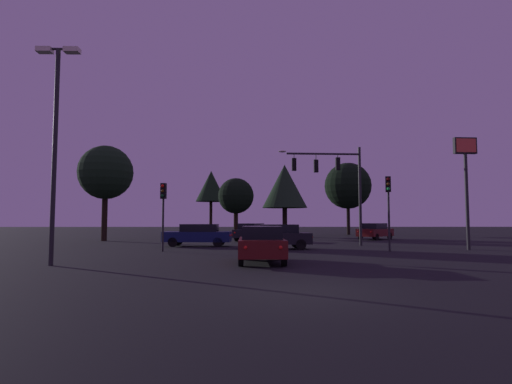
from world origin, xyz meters
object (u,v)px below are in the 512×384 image
at_px(car_nearside_lane, 261,244).
at_px(tree_left_far, 211,186).
at_px(car_crossing_right, 277,236).
at_px(parking_lot_lamp_post, 56,127).
at_px(traffic_signal_mast_arm, 335,176).
at_px(car_crossing_left, 198,235).
at_px(car_far_lane, 375,231).
at_px(tree_right_cluster, 106,173).
at_px(traffic_light_corner_right, 388,198).
at_px(tree_center_horizon, 348,186).
at_px(store_sign_illuminated, 466,167).
at_px(tree_lot_edge, 236,196).
at_px(car_parked_lot, 252,232).
at_px(tree_behind_sign, 285,186).
at_px(traffic_light_corner_left, 163,203).

distance_m(car_nearside_lane, tree_left_far, 34.46).
xyz_separation_m(car_crossing_right, parking_lot_lamp_post, (-9.49, -9.04, 4.67)).
height_order(traffic_signal_mast_arm, car_crossing_left, traffic_signal_mast_arm).
relative_size(car_nearside_lane, parking_lot_lamp_post, 0.48).
height_order(car_far_lane, tree_right_cluster, tree_right_cluster).
xyz_separation_m(traffic_light_corner_right, tree_center_horizon, (4.54, 27.59, 3.11)).
relative_size(parking_lot_lamp_post, tree_left_far, 1.09).
bearing_deg(tree_left_far, tree_center_horizon, 0.18).
relative_size(traffic_light_corner_right, tree_left_far, 0.54).
relative_size(car_nearside_lane, store_sign_illuminated, 0.61).
relative_size(traffic_signal_mast_arm, car_nearside_lane, 1.68).
bearing_deg(traffic_light_corner_right, tree_center_horizon, 80.66).
distance_m(parking_lot_lamp_post, tree_lot_edge, 27.14).
height_order(car_nearside_lane, parking_lot_lamp_post, parking_lot_lamp_post).
distance_m(traffic_light_corner_right, tree_right_cluster, 24.17).
distance_m(car_far_lane, car_parked_lot, 11.71).
bearing_deg(car_nearside_lane, tree_lot_edge, 94.14).
distance_m(car_far_lane, tree_behind_sign, 11.22).
distance_m(car_crossing_left, car_far_lane, 18.06).
relative_size(car_nearside_lane, car_far_lane, 1.01).
bearing_deg(store_sign_illuminated, tree_center_horizon, 91.31).
relative_size(traffic_light_corner_left, car_crossing_right, 0.90).
bearing_deg(tree_left_far, traffic_light_corner_left, -90.45).
bearing_deg(car_crossing_left, tree_lot_edge, 81.49).
relative_size(car_far_lane, tree_lot_edge, 0.66).
bearing_deg(store_sign_illuminated, tree_behind_sign, 114.87).
distance_m(car_nearside_lane, tree_behind_sign, 27.69).
bearing_deg(traffic_light_corner_left, store_sign_illuminated, 2.87).
distance_m(car_crossing_left, tree_left_far, 23.36).
xyz_separation_m(traffic_light_corner_left, car_parked_lot, (5.19, 12.22, -1.99)).
height_order(car_parked_lot, tree_lot_edge, tree_lot_edge).
height_order(parking_lot_lamp_post, tree_left_far, parking_lot_lamp_post).
relative_size(store_sign_illuminated, tree_center_horizon, 0.75).
bearing_deg(store_sign_illuminated, car_parked_lot, 138.82).
height_order(car_crossing_right, tree_lot_edge, tree_lot_edge).
height_order(parking_lot_lamp_post, store_sign_illuminated, parking_lot_lamp_post).
distance_m(tree_center_horizon, tree_lot_edge, 16.32).
xyz_separation_m(car_crossing_left, car_far_lane, (15.28, 9.63, -0.00)).
xyz_separation_m(traffic_signal_mast_arm, car_crossing_left, (-9.59, -0.48, -4.14)).
height_order(traffic_light_corner_left, tree_left_far, tree_left_far).
height_order(car_parked_lot, store_sign_illuminated, store_sign_illuminated).
relative_size(traffic_light_corner_right, car_crossing_left, 0.91).
height_order(traffic_signal_mast_arm, car_nearside_lane, traffic_signal_mast_arm).
bearing_deg(parking_lot_lamp_post, car_nearside_lane, 6.63).
bearing_deg(traffic_light_corner_right, store_sign_illuminated, 11.30).
height_order(tree_left_far, tree_lot_edge, tree_left_far).
bearing_deg(car_nearside_lane, tree_left_far, 98.81).
distance_m(traffic_light_corner_right, parking_lot_lamp_post, 17.47).
bearing_deg(tree_left_far, tree_behind_sign, -37.21).
bearing_deg(car_crossing_left, traffic_light_corner_right, -22.64).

